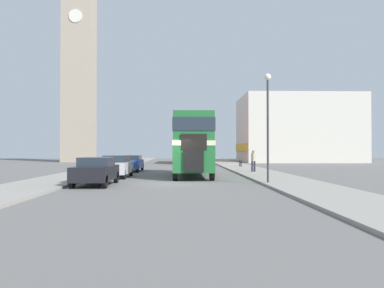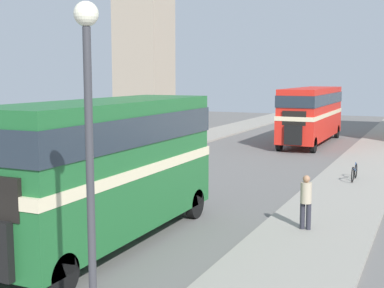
# 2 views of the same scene
# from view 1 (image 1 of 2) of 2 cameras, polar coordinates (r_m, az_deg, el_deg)

# --- Properties ---
(ground_plane) EXTENTS (120.00, 120.00, 0.00)m
(ground_plane) POSITION_cam_1_polar(r_m,az_deg,el_deg) (20.84, -3.53, -6.04)
(ground_plane) COLOR slate
(sidewalk_right) EXTENTS (3.50, 120.00, 0.12)m
(sidewalk_right) POSITION_cam_1_polar(r_m,az_deg,el_deg) (21.66, 14.71, -5.65)
(sidewalk_right) COLOR gray
(sidewalk_right) RESTS_ON ground_plane
(sidewalk_left) EXTENTS (3.50, 120.00, 0.12)m
(sidewalk_left) POSITION_cam_1_polar(r_m,az_deg,el_deg) (22.13, -21.36, -5.52)
(sidewalk_left) COLOR gray
(sidewalk_left) RESTS_ON ground_plane
(double_decker_bus) EXTENTS (2.55, 9.27, 4.21)m
(double_decker_bus) POSITION_cam_1_polar(r_m,az_deg,el_deg) (26.42, 0.00, 0.47)
(double_decker_bus) COLOR #1E602D
(double_decker_bus) RESTS_ON ground_plane
(bus_distant) EXTENTS (2.52, 10.85, 4.01)m
(bus_distant) POSITION_cam_1_polar(r_m,az_deg,el_deg) (51.91, -0.10, -0.31)
(bus_distant) COLOR red
(bus_distant) RESTS_ON ground_plane
(car_parked_near) EXTENTS (1.78, 4.00, 1.48)m
(car_parked_near) POSITION_cam_1_polar(r_m,az_deg,el_deg) (20.33, -14.42, -3.98)
(car_parked_near) COLOR black
(car_parked_near) RESTS_ON ground_plane
(car_parked_mid) EXTENTS (1.74, 4.15, 1.49)m
(car_parked_mid) POSITION_cam_1_polar(r_m,az_deg,el_deg) (25.86, -11.45, -3.31)
(car_parked_mid) COLOR silver
(car_parked_mid) RESTS_ON ground_plane
(car_parked_far) EXTENTS (1.75, 4.56, 1.39)m
(car_parked_far) POSITION_cam_1_polar(r_m,az_deg,el_deg) (32.79, -9.26, -2.86)
(car_parked_far) COLOR #1E479E
(car_parked_far) RESTS_ON ground_plane
(pedestrian_walking) EXTENTS (0.35, 0.35, 1.72)m
(pedestrian_walking) POSITION_cam_1_polar(r_m,az_deg,el_deg) (30.40, 9.33, -2.34)
(pedestrian_walking) COLOR #282833
(pedestrian_walking) RESTS_ON sidewalk_right
(bicycle_on_pavement) EXTENTS (0.05, 1.76, 0.78)m
(bicycle_on_pavement) POSITION_cam_1_polar(r_m,az_deg,el_deg) (39.12, 7.39, -2.91)
(bicycle_on_pavement) COLOR black
(bicycle_on_pavement) RESTS_ON sidewalk_right
(street_lamp) EXTENTS (0.36, 0.36, 5.86)m
(street_lamp) POSITION_cam_1_polar(r_m,az_deg,el_deg) (20.60, 11.47, 4.94)
(street_lamp) COLOR #38383D
(street_lamp) RESTS_ON sidewalk_right
(church_tower) EXTENTS (4.63, 4.63, 35.63)m
(church_tower) POSITION_cam_1_polar(r_m,az_deg,el_deg) (62.64, -16.79, 14.22)
(church_tower) COLOR tan
(church_tower) RESTS_ON ground_plane
(shop_building_block) EXTENTS (17.38, 11.93, 10.06)m
(shop_building_block) POSITION_cam_1_polar(r_m,az_deg,el_deg) (60.23, 15.72, 2.15)
(shop_building_block) COLOR beige
(shop_building_block) RESTS_ON ground_plane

